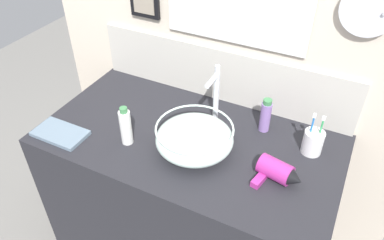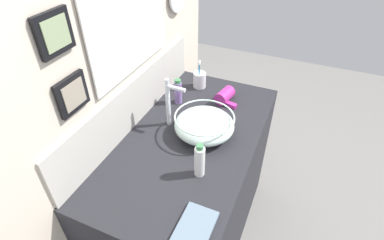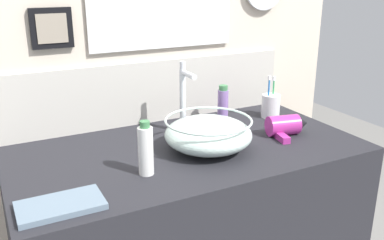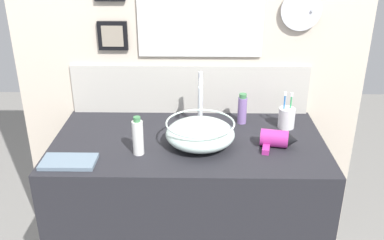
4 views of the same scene
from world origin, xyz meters
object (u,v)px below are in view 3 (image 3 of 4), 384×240
object	(u,v)px
lotion_bottle	(146,150)
hair_drier	(287,126)
faucet	(184,94)
toothbrush_cup	(271,106)
hand_towel	(60,205)
shampoo_bottle	(223,104)
glass_bowl_sink	(208,134)

from	to	relation	value
lotion_bottle	hair_drier	bearing A→B (deg)	6.96
lotion_bottle	faucet	bearing A→B (deg)	45.99
faucet	lotion_bottle	distance (m)	0.39
toothbrush_cup	hand_towel	xyz separation A→B (m)	(-0.96, -0.37, -0.04)
toothbrush_cup	hand_towel	size ratio (longest dim) A/B	0.83
hair_drier	lotion_bottle	world-z (taller)	lotion_bottle
faucet	shampoo_bottle	size ratio (longest dim) A/B	1.81
glass_bowl_sink	shampoo_bottle	distance (m)	0.32
shampoo_bottle	hand_towel	world-z (taller)	shampoo_bottle
faucet	toothbrush_cup	size ratio (longest dim) A/B	1.51
glass_bowl_sink	lotion_bottle	world-z (taller)	lotion_bottle
glass_bowl_sink	hair_drier	world-z (taller)	glass_bowl_sink
hair_drier	glass_bowl_sink	bearing A→B (deg)	178.69
hair_drier	lotion_bottle	distance (m)	0.61
faucet	shampoo_bottle	xyz separation A→B (m)	(0.21, 0.05, -0.08)
glass_bowl_sink	faucet	bearing A→B (deg)	90.00
shampoo_bottle	lotion_bottle	distance (m)	0.57
faucet	toothbrush_cup	bearing A→B (deg)	0.55
faucet	hand_towel	world-z (taller)	faucet
shampoo_bottle	hand_towel	bearing A→B (deg)	-150.98
hair_drier	faucet	bearing A→B (deg)	149.63
shampoo_bottle	glass_bowl_sink	bearing A→B (deg)	-130.21
toothbrush_cup	shampoo_bottle	xyz separation A→B (m)	(-0.21, 0.05, 0.02)
shampoo_bottle	hair_drier	bearing A→B (deg)	-62.15
faucet	toothbrush_cup	distance (m)	0.43
glass_bowl_sink	hand_towel	xyz separation A→B (m)	(-0.54, -0.17, -0.05)
shampoo_bottle	lotion_bottle	xyz separation A→B (m)	(-0.47, -0.33, 0.01)
lotion_bottle	toothbrush_cup	bearing A→B (deg)	22.15
lotion_bottle	hand_towel	size ratio (longest dim) A/B	0.77
toothbrush_cup	lotion_bottle	bearing A→B (deg)	-157.85
toothbrush_cup	lotion_bottle	world-z (taller)	toothbrush_cup
glass_bowl_sink	hand_towel	size ratio (longest dim) A/B	1.37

